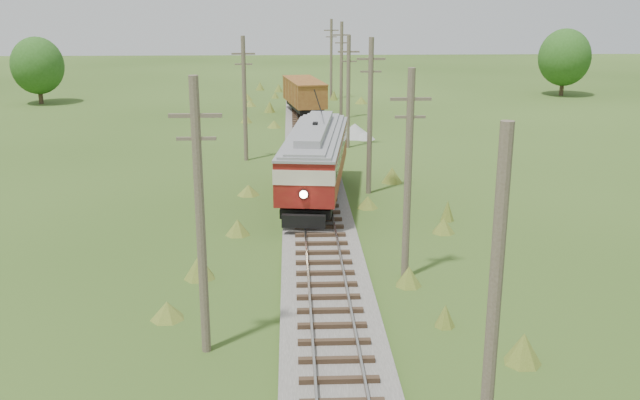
{
  "coord_description": "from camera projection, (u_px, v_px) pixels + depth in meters",
  "views": [
    {
      "loc": [
        -1.35,
        -9.29,
        11.3
      ],
      "look_at": [
        0.0,
        22.99,
        1.93
      ],
      "focal_mm": 40.0,
      "sensor_mm": 36.0,
      "label": 1
    }
  ],
  "objects": [
    {
      "name": "gondola",
      "position": [
        304.0,
        94.0,
        68.15
      ],
      "size": [
        4.23,
        9.02,
        2.88
      ],
      "rotation": [
        0.0,
        0.0,
        0.17
      ],
      "color": "black",
      "rests_on": "ground"
    },
    {
      "name": "utility_pole_l_b",
      "position": [
        245.0,
        98.0,
        49.08
      ],
      "size": [
        1.6,
        0.3,
        8.6
      ],
      "color": "brown",
      "rests_on": "ground"
    },
    {
      "name": "utility_pole_r_4",
      "position": [
        348.0,
        91.0,
        53.25
      ],
      "size": [
        1.6,
        0.3,
        8.4
      ],
      "color": "brown",
      "rests_on": "ground"
    },
    {
      "name": "streetcar",
      "position": [
        315.0,
        155.0,
        39.42
      ],
      "size": [
        4.5,
        12.93,
        5.86
      ],
      "rotation": [
        0.0,
        0.0,
        -0.12
      ],
      "color": "black",
      "rests_on": "ground"
    },
    {
      "name": "utility_pole_r_5",
      "position": [
        341.0,
        70.0,
        65.67
      ],
      "size": [
        1.6,
        0.3,
        8.9
      ],
      "color": "brown",
      "rests_on": "ground"
    },
    {
      "name": "utility_pole_r_2",
      "position": [
        408.0,
        174.0,
        28.29
      ],
      "size": [
        1.6,
        0.3,
        8.6
      ],
      "color": "brown",
      "rests_on": "ground"
    },
    {
      "name": "utility_pole_r_3",
      "position": [
        370.0,
        115.0,
        40.7
      ],
      "size": [
        1.6,
        0.3,
        9.0
      ],
      "color": "brown",
      "rests_on": "ground"
    },
    {
      "name": "utility_pole_l_a",
      "position": [
        200.0,
        217.0,
        22.17
      ],
      "size": [
        1.6,
        0.3,
        9.0
      ],
      "color": "brown",
      "rests_on": "ground"
    },
    {
      "name": "tree_mid_b",
      "position": [
        565.0,
        57.0,
        81.2
      ],
      "size": [
        5.88,
        5.88,
        7.57
      ],
      "color": "#38281C",
      "rests_on": "ground"
    },
    {
      "name": "railbed_main",
      "position": [
        313.0,
        178.0,
        44.69
      ],
      "size": [
        3.6,
        96.0,
        0.57
      ],
      "color": "#605B54",
      "rests_on": "ground"
    },
    {
      "name": "tree_mid_a",
      "position": [
        37.0,
        66.0,
        75.12
      ],
      "size": [
        5.46,
        5.46,
        7.03
      ],
      "color": "#38281C",
      "rests_on": "ground"
    },
    {
      "name": "gravel_pile",
      "position": [
        356.0,
        131.0,
        58.18
      ],
      "size": [
        3.08,
        3.27,
        1.12
      ],
      "color": "gray",
      "rests_on": "ground"
    },
    {
      "name": "utility_pole_r_1",
      "position": [
        493.0,
        317.0,
        15.81
      ],
      "size": [
        0.3,
        0.3,
        8.8
      ],
      "color": "brown",
      "rests_on": "ground"
    },
    {
      "name": "utility_pole_r_6",
      "position": [
        331.0,
        59.0,
        78.17
      ],
      "size": [
        1.6,
        0.3,
        8.7
      ],
      "color": "brown",
      "rests_on": "ground"
    }
  ]
}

